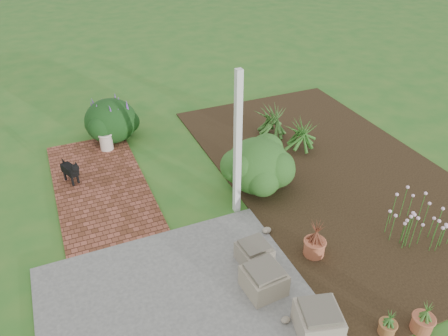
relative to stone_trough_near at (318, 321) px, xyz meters
name	(u,v)px	position (x,y,z in m)	size (l,w,h in m)	color
ground	(222,218)	(-0.20, 2.49, -0.21)	(80.00, 80.00, 0.00)	#266620
concrete_patio	(186,324)	(-1.45, 0.74, -0.19)	(3.50, 3.50, 0.04)	#5A5A58
brick_path	(100,184)	(-1.90, 4.24, -0.19)	(1.60, 3.50, 0.04)	#5A2F1C
garden_bed	(331,169)	(2.30, 2.99, -0.20)	(4.00, 7.00, 0.03)	black
veranda_post	(238,147)	(0.10, 2.59, 1.04)	(0.10, 0.10, 2.50)	white
stone_trough_near	(318,321)	(0.00, 0.00, 0.00)	(0.51, 0.51, 0.34)	gray
stone_trough_mid	(254,254)	(-0.18, 1.36, -0.03)	(0.44, 0.44, 0.29)	gray
stone_trough_far	(264,281)	(-0.30, 0.84, 0.00)	(0.51, 0.51, 0.34)	gray
black_dog	(71,170)	(-2.34, 4.48, 0.10)	(0.31, 0.50, 0.46)	black
cream_ceramic_urn	(106,141)	(-1.54, 5.45, 0.00)	(0.26, 0.26, 0.35)	beige
evergreen_shrub	(258,164)	(0.72, 3.02, 0.31)	(1.15, 1.15, 0.97)	#1E4112
agapanthus_clump_back	(301,132)	(2.13, 3.88, 0.23)	(0.91, 0.91, 0.82)	#153C0E
agapanthus_clump_front	(272,118)	(1.85, 4.61, 0.25)	(0.97, 0.97, 0.86)	#104319
pink_flower_patch	(413,220)	(2.31, 0.92, 0.13)	(0.97, 0.97, 0.62)	#113D0F
terracotta_pot_bronze	(314,247)	(0.71, 1.16, -0.06)	(0.31, 0.31, 0.25)	#B45D3D
terracotta_pot_small_left	(387,328)	(0.78, -0.36, -0.10)	(0.20, 0.20, 0.17)	#945B32
terracotta_pot_small_right	(422,323)	(1.20, -0.49, -0.07)	(0.26, 0.26, 0.22)	#A75538
purple_flowering_bush	(111,120)	(-1.32, 5.90, 0.25)	(1.10, 1.10, 0.93)	black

